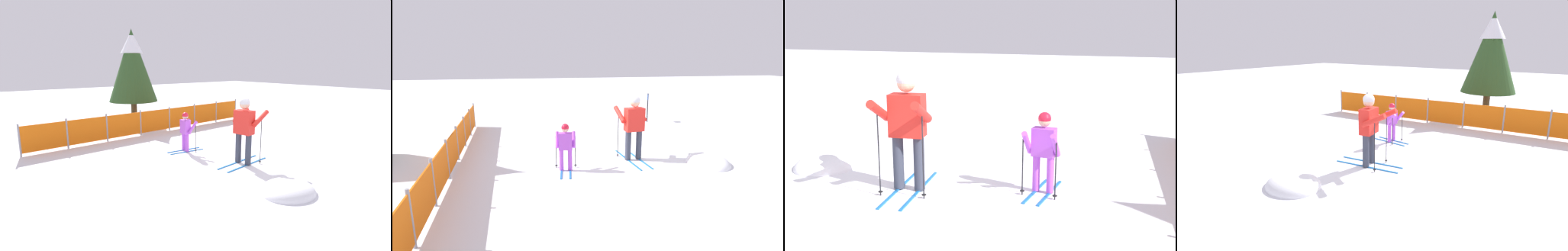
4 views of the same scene
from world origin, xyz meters
The scene contains 4 objects.
ground_plane centered at (0.00, 0.00, 0.00)m, with size 60.00×60.00×0.00m, color white.
skier_adult centered at (-0.18, -0.05, 1.12)m, with size 1.78×0.85×1.85m.
skier_child centered at (-0.71, 1.93, 0.73)m, with size 1.19×0.57×1.25m.
snow_mound centered at (-0.88, -1.99, 0.00)m, with size 1.32×1.12×0.53m, color white.
Camera 3 is at (6.28, 3.23, 2.57)m, focal length 45.00 mm.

